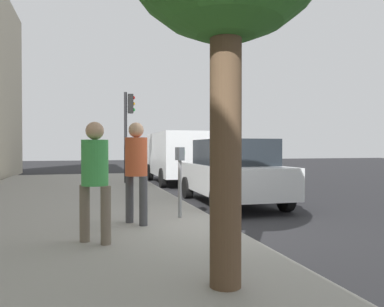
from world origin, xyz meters
TOP-DOWN VIEW (x-y plane):
  - ground_plane at (0.00, 0.00)m, footprint 80.00×80.00m
  - sidewalk_slab at (0.00, 3.00)m, footprint 28.00×6.00m
  - parking_meter at (0.60, 0.67)m, footprint 0.36×0.12m
  - pedestrian_at_meter at (0.21, 1.59)m, footprint 0.50×0.41m
  - pedestrian_bystander at (-0.99, 2.35)m, footprint 0.40×0.44m
  - parked_sedan_near at (2.86, -1.35)m, footprint 4.43×2.03m
  - parked_van_far at (9.18, -1.35)m, footprint 5.24×2.20m
  - traffic_signal at (8.38, 0.86)m, footprint 0.24×0.44m

SIDE VIEW (x-z plane):
  - ground_plane at x=0.00m, z-range 0.00..0.00m
  - sidewalk_slab at x=0.00m, z-range 0.00..0.15m
  - parked_sedan_near at x=2.86m, z-range 0.01..1.78m
  - parking_meter at x=0.60m, z-range 0.46..1.87m
  - pedestrian_bystander at x=-0.99m, z-range 0.31..2.09m
  - parked_van_far at x=9.18m, z-range 0.17..2.35m
  - pedestrian_at_meter at x=0.21m, z-range 0.33..2.20m
  - traffic_signal at x=8.38m, z-range 0.78..4.38m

